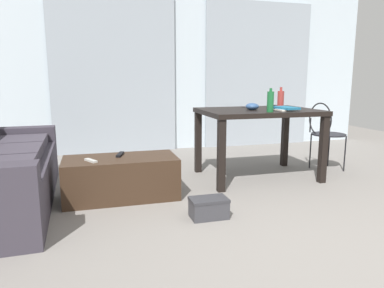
% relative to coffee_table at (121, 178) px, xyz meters
% --- Properties ---
extents(ground_plane, '(8.80, 8.80, 0.00)m').
position_rel_coffee_table_xyz_m(ground_plane, '(1.27, -0.01, -0.19)').
color(ground_plane, gray).
extents(wall_back, '(6.02, 0.10, 2.66)m').
position_rel_coffee_table_xyz_m(wall_back, '(1.27, 2.22, 1.14)').
color(wall_back, silver).
rests_on(wall_back, ground).
extents(curtains, '(4.11, 0.03, 2.30)m').
position_rel_coffee_table_xyz_m(curtains, '(1.27, 2.14, 0.96)').
color(curtains, '#99A3AD').
rests_on(curtains, ground).
extents(coffee_table, '(1.03, 0.51, 0.38)m').
position_rel_coffee_table_xyz_m(coffee_table, '(0.00, 0.00, 0.00)').
color(coffee_table, '#382619').
rests_on(coffee_table, ground).
extents(craft_table, '(1.25, 0.88, 0.77)m').
position_rel_coffee_table_xyz_m(craft_table, '(1.54, 0.31, 0.47)').
color(craft_table, black).
rests_on(craft_table, ground).
extents(wire_chair, '(0.40, 0.41, 0.82)m').
position_rel_coffee_table_xyz_m(wire_chair, '(2.44, 0.37, 0.32)').
color(wire_chair, black).
rests_on(wire_chair, ground).
extents(bottle_near, '(0.07, 0.07, 0.24)m').
position_rel_coffee_table_xyz_m(bottle_near, '(1.50, -0.02, 0.68)').
color(bottle_near, '#195B2D').
rests_on(bottle_near, craft_table).
extents(bottle_far, '(0.07, 0.07, 0.24)m').
position_rel_coffee_table_xyz_m(bottle_far, '(1.84, 0.37, 0.68)').
color(bottle_far, '#99332D').
rests_on(bottle_far, craft_table).
extents(bowl, '(0.14, 0.14, 0.07)m').
position_rel_coffee_table_xyz_m(bowl, '(1.43, 0.25, 0.61)').
color(bowl, '#2D4C7A').
rests_on(bowl, craft_table).
extents(book_stack, '(0.21, 0.30, 0.04)m').
position_rel_coffee_table_xyz_m(book_stack, '(1.75, 0.11, 0.60)').
color(book_stack, silver).
rests_on(book_stack, craft_table).
extents(tv_remote_on_table, '(0.07, 0.15, 0.02)m').
position_rel_coffee_table_xyz_m(tv_remote_on_table, '(1.87, 0.54, 0.59)').
color(tv_remote_on_table, black).
rests_on(tv_remote_on_table, craft_table).
extents(scissors, '(0.10, 0.08, 0.00)m').
position_rel_coffee_table_xyz_m(scissors, '(1.50, 0.60, 0.58)').
color(scissors, '#9EA0A5').
rests_on(scissors, craft_table).
extents(tv_remote_primary, '(0.11, 0.16, 0.02)m').
position_rel_coffee_table_xyz_m(tv_remote_primary, '(-0.26, -0.09, 0.20)').
color(tv_remote_primary, '#B7B7B2').
rests_on(tv_remote_primary, coffee_table).
extents(tv_remote_secondary, '(0.09, 0.19, 0.02)m').
position_rel_coffee_table_xyz_m(tv_remote_secondary, '(0.01, 0.09, 0.20)').
color(tv_remote_secondary, black).
rests_on(tv_remote_secondary, coffee_table).
extents(shoebox, '(0.30, 0.19, 0.16)m').
position_rel_coffee_table_xyz_m(shoebox, '(0.63, -0.69, -0.11)').
color(shoebox, '#38383D').
rests_on(shoebox, ground).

